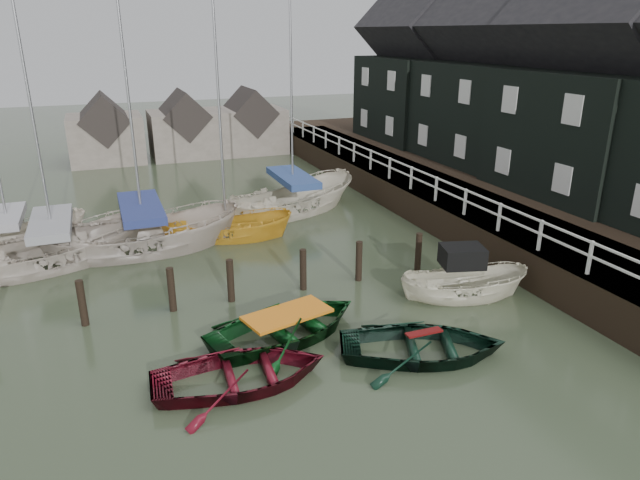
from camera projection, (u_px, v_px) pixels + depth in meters
name	position (u px, v px, depth m)	size (l,w,h in m)	color
ground	(299.00, 339.00, 15.74)	(120.00, 120.00, 0.00)	#2C3421
pier	(416.00, 192.00, 27.48)	(3.04, 32.00, 2.70)	black
land_strip	(508.00, 195.00, 29.60)	(14.00, 38.00, 1.50)	black
quay_houses	(540.00, 84.00, 26.47)	(6.52, 28.14, 10.01)	black
mooring_pilings	(234.00, 286.00, 17.81)	(13.72, 0.22, 1.80)	black
far_sheds	(182.00, 129.00, 38.13)	(14.00, 4.08, 4.39)	#665B51
rowboat_red	(242.00, 384.00, 13.72)	(3.01, 4.21, 0.87)	#4F0B16
rowboat_green	(288.00, 336.00, 15.86)	(3.27, 4.57, 0.95)	black
rowboat_dkgreen	(422.00, 356.00, 14.92)	(3.08, 4.31, 0.89)	black
motorboat	(462.00, 294.00, 18.19)	(4.36, 2.56, 2.45)	beige
sailboat_a	(57.00, 262.00, 20.80)	(7.26, 4.52, 11.21)	beige
sailboat_b	(145.00, 249.00, 22.13)	(7.47, 2.83, 11.35)	#BEB0A2
sailboat_c	(227.00, 237.00, 23.53)	(5.75, 3.70, 10.47)	gold
sailboat_d	(293.00, 210.00, 26.90)	(7.60, 4.98, 11.66)	beige
sailboat_e	(13.00, 248.00, 22.17)	(5.99, 3.30, 8.90)	beige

